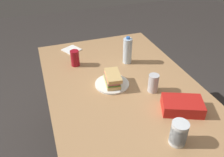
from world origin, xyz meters
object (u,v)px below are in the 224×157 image
object	(u,v)px
sandwich	(112,78)
water_bottle_tall	(127,51)
paper_plate	(112,84)
soda_can_silver	(153,83)
plastic_cup_stack	(179,133)
dining_table	(122,95)
soda_can_red	(75,58)
chip_bag	(182,106)

from	to	relation	value
sandwich	water_bottle_tall	world-z (taller)	water_bottle_tall
paper_plate	soda_can_silver	bearing A→B (deg)	56.20
water_bottle_tall	plastic_cup_stack	xyz separation A→B (m)	(0.82, -0.07, -0.04)
dining_table	sandwich	world-z (taller)	sandwich
paper_plate	sandwich	bearing A→B (deg)	17.85
paper_plate	soda_can_red	xyz separation A→B (m)	(-0.34, -0.18, 0.06)
sandwich	soda_can_silver	distance (m)	0.27
water_bottle_tall	plastic_cup_stack	bearing A→B (deg)	-4.72
sandwich	water_bottle_tall	size ratio (longest dim) A/B	0.90
paper_plate	chip_bag	xyz separation A→B (m)	(0.38, 0.30, 0.03)
water_bottle_tall	soda_can_silver	bearing A→B (deg)	2.30
plastic_cup_stack	soda_can_silver	distance (m)	0.43
sandwich	plastic_cup_stack	xyz separation A→B (m)	(0.57, 0.14, 0.01)
paper_plate	sandwich	size ratio (longest dim) A/B	1.19
chip_bag	water_bottle_tall	size ratio (longest dim) A/B	1.07
dining_table	water_bottle_tall	bearing A→B (deg)	152.06
water_bottle_tall	paper_plate	bearing A→B (deg)	-40.77
dining_table	sandwich	xyz separation A→B (m)	(-0.03, -0.06, 0.14)
dining_table	sandwich	size ratio (longest dim) A/B	7.90
sandwich	paper_plate	bearing A→B (deg)	-162.15
paper_plate	chip_bag	world-z (taller)	chip_bag
paper_plate	water_bottle_tall	world-z (taller)	water_bottle_tall
chip_bag	plastic_cup_stack	world-z (taller)	plastic_cup_stack
paper_plate	water_bottle_tall	size ratio (longest dim) A/B	1.07
sandwich	soda_can_silver	size ratio (longest dim) A/B	1.59
soda_can_silver	chip_bag	bearing A→B (deg)	17.93
water_bottle_tall	plastic_cup_stack	size ratio (longest dim) A/B	1.64
soda_can_silver	soda_can_red	bearing A→B (deg)	-140.15
plastic_cup_stack	dining_table	bearing A→B (deg)	-171.84
soda_can_red	soda_can_silver	bearing A→B (deg)	39.85
dining_table	soda_can_red	distance (m)	0.46
soda_can_red	chip_bag	xyz separation A→B (m)	(0.71, 0.48, -0.03)
soda_can_red	plastic_cup_stack	world-z (taller)	plastic_cup_stack
paper_plate	soda_can_silver	distance (m)	0.28
water_bottle_tall	plastic_cup_stack	distance (m)	0.82
sandwich	chip_bag	size ratio (longest dim) A/B	0.85
chip_bag	plastic_cup_stack	xyz separation A→B (m)	(0.20, -0.16, 0.03)
chip_bag	plastic_cup_stack	bearing A→B (deg)	-105.55
sandwich	chip_bag	bearing A→B (deg)	38.71
dining_table	soda_can_silver	size ratio (longest dim) A/B	12.59
soda_can_red	chip_bag	distance (m)	0.86
soda_can_red	sandwich	bearing A→B (deg)	28.09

